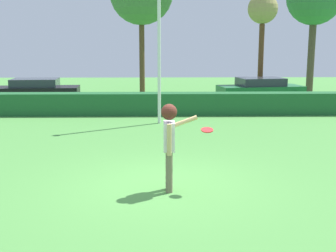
% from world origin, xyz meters
% --- Properties ---
extents(ground_plane, '(60.00, 60.00, 0.00)m').
position_xyz_m(ground_plane, '(0.00, 0.00, 0.00)').
color(ground_plane, '#4C8E40').
extents(person, '(0.75, 0.56, 1.78)m').
position_xyz_m(person, '(0.10, -0.35, 1.12)').
color(person, '#766A53').
rests_on(person, ground).
extents(frisbee, '(0.24, 0.24, 0.08)m').
position_xyz_m(frisbee, '(0.86, -0.29, 1.24)').
color(frisbee, red).
extents(lamppost, '(0.24, 0.24, 6.59)m').
position_xyz_m(lamppost, '(-0.09, 7.34, 3.61)').
color(lamppost, silver).
rests_on(lamppost, ground).
extents(hedge_row, '(22.51, 0.90, 0.91)m').
position_xyz_m(hedge_row, '(0.00, 9.38, 0.46)').
color(hedge_row, '#205A2D').
rests_on(hedge_row, ground).
extents(parked_car_black, '(4.32, 2.08, 1.25)m').
position_xyz_m(parked_car_black, '(-6.21, 12.85, 0.69)').
color(parked_car_black, black).
rests_on(parked_car_black, ground).
extents(parked_car_green, '(4.42, 2.37, 1.25)m').
position_xyz_m(parked_car_green, '(5.05, 13.18, 0.69)').
color(parked_car_green, '#1E6633').
rests_on(parked_car_green, ground).
extents(bare_elm_tree, '(1.60, 1.60, 5.58)m').
position_xyz_m(bare_elm_tree, '(5.47, 15.09, 4.58)').
color(bare_elm_tree, brown).
rests_on(bare_elm_tree, ground).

